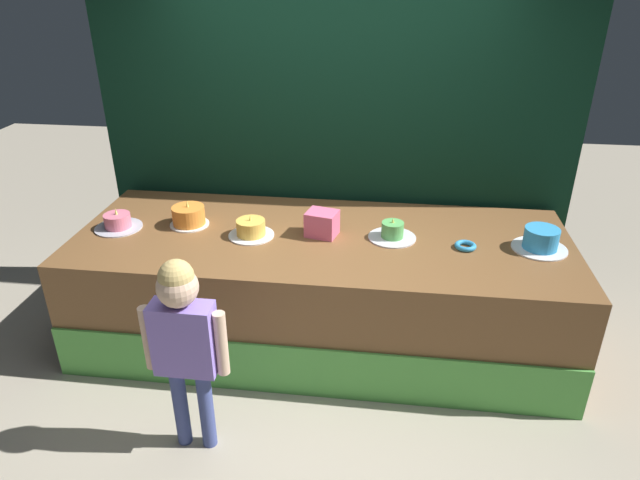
{
  "coord_description": "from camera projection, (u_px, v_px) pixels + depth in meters",
  "views": [
    {
      "loc": [
        0.43,
        -2.77,
        2.53
      ],
      "look_at": [
        0.02,
        0.39,
        0.93
      ],
      "focal_mm": 31.44,
      "sensor_mm": 36.0,
      "label": 1
    }
  ],
  "objects": [
    {
      "name": "cake_far_right",
      "position": [
        541.0,
        240.0,
        3.65
      ],
      "size": [
        0.36,
        0.36,
        0.15
      ],
      "color": "white",
      "rests_on": "stage_platform"
    },
    {
      "name": "pink_box",
      "position": [
        322.0,
        223.0,
        3.83
      ],
      "size": [
        0.24,
        0.21,
        0.17
      ],
      "primitive_type": "cube",
      "rotation": [
        0.0,
        0.0,
        -0.23
      ],
      "color": "#EA648D",
      "rests_on": "stage_platform"
    },
    {
      "name": "stage_platform",
      "position": [
        321.0,
        288.0,
        4.03
      ],
      "size": [
        3.39,
        1.33,
        0.83
      ],
      "color": "brown",
      "rests_on": "ground_plane"
    },
    {
      "name": "child_figure",
      "position": [
        183.0,
        333.0,
        2.93
      ],
      "size": [
        0.47,
        0.21,
        1.21
      ],
      "color": "#3F4C8C",
      "rests_on": "ground_plane"
    },
    {
      "name": "cake_far_left",
      "position": [
        118.0,
        222.0,
        3.94
      ],
      "size": [
        0.33,
        0.33,
        0.15
      ],
      "color": "silver",
      "rests_on": "stage_platform"
    },
    {
      "name": "cake_center",
      "position": [
        251.0,
        229.0,
        3.83
      ],
      "size": [
        0.31,
        0.31,
        0.16
      ],
      "color": "white",
      "rests_on": "stage_platform"
    },
    {
      "name": "ground_plane",
      "position": [
        309.0,
        394.0,
        3.64
      ],
      "size": [
        12.0,
        12.0,
        0.0
      ],
      "primitive_type": "plane",
      "color": "#ADA38E"
    },
    {
      "name": "cake_left",
      "position": [
        189.0,
        216.0,
        3.98
      ],
      "size": [
        0.28,
        0.28,
        0.19
      ],
      "color": "white",
      "rests_on": "stage_platform"
    },
    {
      "name": "donut",
      "position": [
        465.0,
        246.0,
        3.68
      ],
      "size": [
        0.14,
        0.14,
        0.03
      ],
      "primitive_type": "torus",
      "color": "#3399D8",
      "rests_on": "stage_platform"
    },
    {
      "name": "curtain_backdrop",
      "position": [
        334.0,
        115.0,
        4.23
      ],
      "size": [
        3.63,
        0.08,
        2.95
      ],
      "primitive_type": "cube",
      "color": "black",
      "rests_on": "ground_plane"
    },
    {
      "name": "cake_right",
      "position": [
        392.0,
        232.0,
        3.8
      ],
      "size": [
        0.33,
        0.33,
        0.15
      ],
      "color": "silver",
      "rests_on": "stage_platform"
    }
  ]
}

